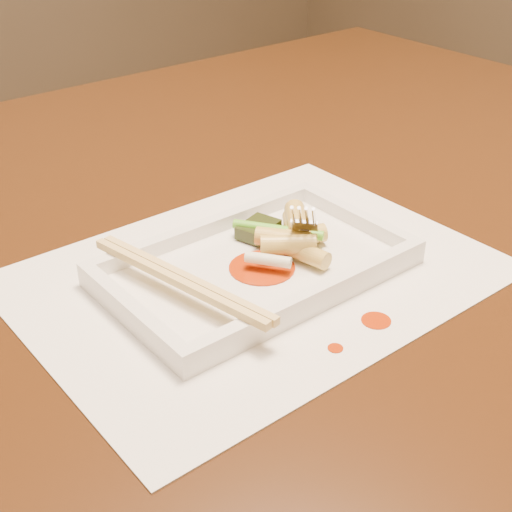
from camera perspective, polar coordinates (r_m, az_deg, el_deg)
table at (r=0.80m, az=-4.17°, el=-2.21°), size 1.40×0.90×0.75m
placemat at (r=0.63m, az=-0.00°, el=-1.47°), size 0.40×0.30×0.00m
sauce_splatter_a at (r=0.58m, az=9.59°, el=-5.11°), size 0.02×0.02×0.00m
sauce_splatter_b at (r=0.54m, az=6.37°, el=-7.33°), size 0.01×0.01×0.00m
plate_base at (r=0.62m, az=-0.00°, el=-1.10°), size 0.26×0.16×0.01m
plate_rim_far at (r=0.67m, az=-3.97°, el=2.30°), size 0.26×0.01×0.01m
plate_rim_near at (r=0.57m, az=4.66°, el=-3.21°), size 0.26×0.01×0.01m
plate_rim_left at (r=0.56m, az=-9.92°, el=-4.33°), size 0.01×0.14×0.01m
plate_rim_right at (r=0.69m, az=8.01°, el=3.08°), size 0.01×0.14×0.01m
veg_piece at (r=0.66m, az=0.18°, el=2.16°), size 0.04×0.04×0.01m
scallion_white at (r=0.61m, az=0.97°, el=-0.30°), size 0.03×0.04×0.01m
scallion_green at (r=0.65m, az=1.77°, el=2.11°), size 0.06×0.07×0.01m
chopstick_a at (r=0.57m, az=-6.40°, el=-1.99°), size 0.04×0.19×0.01m
chopstick_b at (r=0.58m, az=-5.73°, el=-1.72°), size 0.04×0.19×0.01m
fork at (r=0.64m, az=3.89°, el=7.58°), size 0.09×0.10×0.14m
sauce_blob_0 at (r=0.62m, az=0.48°, el=-0.94°), size 0.06×0.06×0.00m
rice_cake_0 at (r=0.64m, az=3.05°, el=1.18°), size 0.04×0.04×0.02m
rice_cake_1 at (r=0.64m, az=2.18°, el=1.41°), size 0.04×0.05×0.02m
rice_cake_2 at (r=0.66m, az=3.28°, el=2.92°), size 0.04×0.05×0.02m
rice_cake_3 at (r=0.62m, az=3.82°, el=0.30°), size 0.03×0.05×0.02m
rice_cake_4 at (r=0.65m, az=3.30°, el=1.87°), size 0.04×0.04×0.02m
rice_cake_5 at (r=0.62m, az=2.57°, el=0.90°), size 0.05×0.04×0.02m
rice_cake_6 at (r=0.66m, az=3.02°, el=2.33°), size 0.04×0.05×0.02m
rice_cake_7 at (r=0.65m, az=3.48°, el=1.58°), size 0.05×0.03×0.02m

